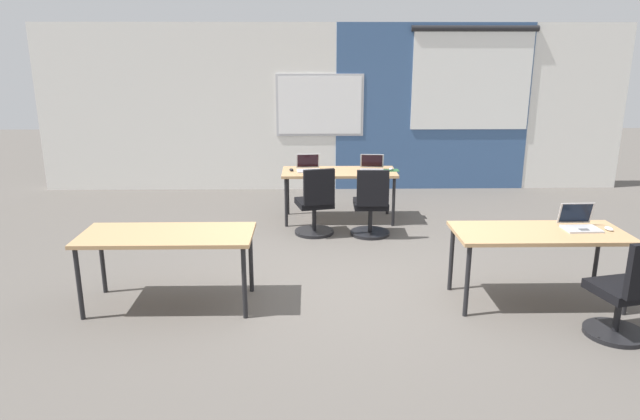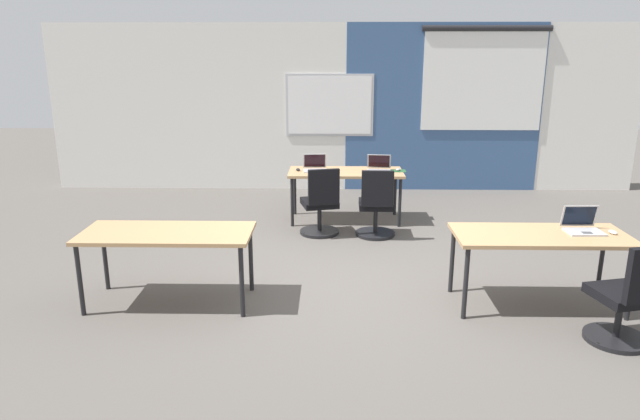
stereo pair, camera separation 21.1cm
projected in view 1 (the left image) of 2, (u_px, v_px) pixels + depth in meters
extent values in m
plane|color=#56514C|center=(349.00, 279.00, 6.12)|extent=(24.00, 24.00, 0.00)
cube|color=silver|center=(334.00, 108.00, 9.79)|extent=(10.00, 0.20, 2.80)
cube|color=#385684|center=(433.00, 108.00, 9.72)|extent=(3.30, 0.01, 2.80)
cube|color=#B7B7BC|center=(320.00, 105.00, 9.66)|extent=(1.48, 0.02, 1.04)
cube|color=white|center=(320.00, 105.00, 9.66)|extent=(1.40, 0.02, 0.96)
cube|color=white|center=(472.00, 81.00, 9.59)|extent=(2.00, 0.02, 1.60)
cylinder|color=black|center=(475.00, 28.00, 9.36)|extent=(2.10, 0.10, 0.10)
cube|color=tan|center=(167.00, 235.00, 5.32)|extent=(1.60, 0.70, 0.04)
cylinder|color=black|center=(79.00, 284.00, 5.12)|extent=(0.04, 0.04, 0.68)
cylinder|color=black|center=(244.00, 283.00, 5.15)|extent=(0.04, 0.04, 0.68)
cylinder|color=black|center=(102.00, 260.00, 5.70)|extent=(0.04, 0.04, 0.68)
cylinder|color=black|center=(251.00, 259.00, 5.72)|extent=(0.04, 0.04, 0.68)
cube|color=tan|center=(539.00, 233.00, 5.39)|extent=(1.60, 0.70, 0.04)
cylinder|color=black|center=(467.00, 281.00, 5.18)|extent=(0.04, 0.04, 0.68)
cylinder|color=black|center=(629.00, 280.00, 5.21)|extent=(0.04, 0.04, 0.68)
cylinder|color=black|center=(451.00, 258.00, 5.76)|extent=(0.04, 0.04, 0.68)
cylinder|color=black|center=(597.00, 257.00, 5.79)|extent=(0.04, 0.04, 0.68)
cube|color=tan|center=(339.00, 172.00, 8.05)|extent=(1.60, 0.70, 0.04)
cylinder|color=black|center=(286.00, 203.00, 7.85)|extent=(0.04, 0.04, 0.68)
cylinder|color=black|center=(394.00, 202.00, 7.87)|extent=(0.04, 0.04, 0.68)
cylinder|color=black|center=(288.00, 192.00, 8.42)|extent=(0.04, 0.04, 0.68)
cylinder|color=black|center=(388.00, 192.00, 8.45)|extent=(0.04, 0.04, 0.68)
cube|color=#B7B7BC|center=(309.00, 171.00, 8.01)|extent=(0.35, 0.26, 0.02)
cube|color=#4C4C4F|center=(309.00, 171.00, 7.96)|extent=(0.09, 0.07, 0.00)
cube|color=#B7B7BC|center=(308.00, 161.00, 8.12)|extent=(0.34, 0.10, 0.21)
cube|color=black|center=(308.00, 161.00, 8.12)|extent=(0.30, 0.09, 0.18)
ellipsoid|color=black|center=(291.00, 170.00, 8.04)|extent=(0.07, 0.11, 0.03)
cylinder|color=black|center=(314.00, 232.00, 7.64)|extent=(0.52, 0.52, 0.04)
cylinder|color=black|center=(314.00, 218.00, 7.59)|extent=(0.06, 0.06, 0.34)
cube|color=black|center=(314.00, 203.00, 7.53)|extent=(0.53, 0.53, 0.08)
cube|color=black|center=(319.00, 187.00, 7.22)|extent=(0.40, 0.16, 0.46)
sphere|color=black|center=(310.00, 227.00, 7.86)|extent=(0.04, 0.04, 0.04)
sphere|color=black|center=(332.00, 232.00, 7.63)|extent=(0.04, 0.04, 0.04)
sphere|color=black|center=(299.00, 235.00, 7.51)|extent=(0.04, 0.04, 0.04)
cube|color=#9E9EA3|center=(372.00, 171.00, 8.02)|extent=(0.35, 0.26, 0.02)
cube|color=#4C4C4F|center=(372.00, 171.00, 7.97)|extent=(0.10, 0.07, 0.00)
cube|color=#9E9EA3|center=(372.00, 161.00, 8.14)|extent=(0.34, 0.13, 0.21)
cube|color=black|center=(372.00, 161.00, 8.14)|extent=(0.30, 0.11, 0.18)
cube|color=#23512D|center=(391.00, 170.00, 8.08)|extent=(0.22, 0.19, 0.00)
ellipsoid|color=#B2B2B7|center=(391.00, 169.00, 8.07)|extent=(0.09, 0.11, 0.03)
cylinder|color=black|center=(370.00, 233.00, 7.59)|extent=(0.52, 0.52, 0.04)
cylinder|color=black|center=(370.00, 219.00, 7.54)|extent=(0.06, 0.06, 0.34)
cube|color=black|center=(371.00, 204.00, 7.48)|extent=(0.45, 0.45, 0.08)
cube|color=black|center=(373.00, 188.00, 7.17)|extent=(0.40, 0.07, 0.46)
sphere|color=black|center=(368.00, 227.00, 7.81)|extent=(0.04, 0.04, 0.04)
sphere|color=black|center=(387.00, 234.00, 7.52)|extent=(0.04, 0.04, 0.04)
sphere|color=black|center=(353.00, 234.00, 7.52)|extent=(0.04, 0.04, 0.04)
cube|color=#B7B7BC|center=(581.00, 229.00, 5.42)|extent=(0.34, 0.24, 0.02)
cube|color=#4C4C4F|center=(584.00, 230.00, 5.36)|extent=(0.09, 0.06, 0.00)
cube|color=#B7B7BC|center=(576.00, 213.00, 5.52)|extent=(0.33, 0.07, 0.22)
cube|color=black|center=(576.00, 213.00, 5.52)|extent=(0.30, 0.06, 0.19)
ellipsoid|color=silver|center=(609.00, 229.00, 5.40)|extent=(0.08, 0.11, 0.03)
cylinder|color=black|center=(615.00, 333.00, 4.92)|extent=(0.52, 0.52, 0.04)
cylinder|color=black|center=(618.00, 312.00, 4.87)|extent=(0.06, 0.06, 0.34)
cube|color=black|center=(621.00, 290.00, 4.81)|extent=(0.53, 0.53, 0.08)
sphere|color=black|center=(596.00, 320.00, 5.14)|extent=(0.04, 0.04, 0.04)
sphere|color=black|center=(599.00, 340.00, 4.80)|extent=(0.04, 0.04, 0.04)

